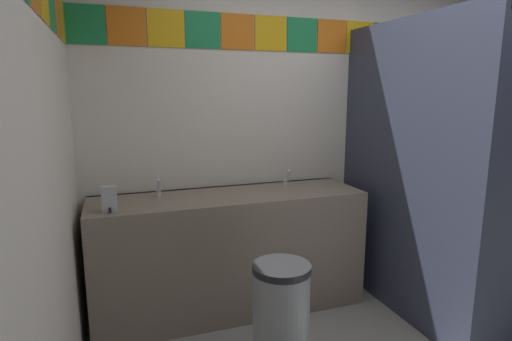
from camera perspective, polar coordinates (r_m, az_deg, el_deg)
wall_back at (r=3.46m, az=7.78°, el=6.57°), size 3.65×0.09×2.66m
wall_side at (r=1.51m, az=-30.07°, el=-0.30°), size 0.09×3.16×2.66m
vanity_counter at (r=3.08m, az=-3.62°, el=-10.96°), size 1.93×0.57×0.87m
faucet_left at (r=2.94m, az=-13.31°, el=-2.60°), size 0.04×0.10×0.14m
faucet_right at (r=3.18m, az=4.24°, el=-1.32°), size 0.04×0.10×0.14m
soap_dispenser at (r=2.67m, az=-19.59°, el=-3.70°), size 0.09×0.09×0.16m
stall_divider at (r=2.97m, az=24.94°, el=-0.88°), size 0.92×1.42×2.07m
toilet at (r=3.82m, az=23.82°, el=-9.71°), size 0.39×0.49×0.74m
trash_bin at (r=2.45m, az=3.47°, el=-19.94°), size 0.32×0.32×0.66m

